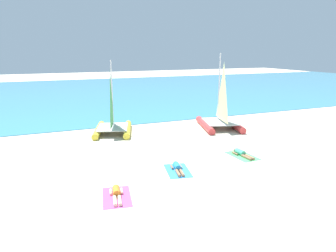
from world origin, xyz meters
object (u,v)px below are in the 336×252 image
object	(u,v)px
towel_left	(117,197)
sunbather_right	(242,153)
sailboat_yellow	(113,123)
sunbather_middle	(178,168)
towel_middle	(178,171)
sailboat_red	(220,117)
sunbather_left	(117,193)
towel_right	(242,156)

from	to	relation	value
towel_left	sunbather_right	size ratio (longest dim) A/B	1.21
sailboat_yellow	sunbather_middle	xyz separation A→B (m)	(1.37, -8.00, -0.61)
towel_left	towel_middle	xyz separation A→B (m)	(3.36, 1.60, 0.00)
towel_left	sunbather_right	distance (m)	7.87
sailboat_red	sunbather_left	world-z (taller)	sailboat_red
sunbather_middle	sailboat_yellow	bearing A→B (deg)	111.39
sailboat_red	sunbather_left	xyz separation A→B (m)	(-9.67, -8.07, -0.68)
sunbather_right	sailboat_yellow	bearing A→B (deg)	123.26
sunbather_right	towel_middle	bearing A→B (deg)	-173.98
sunbather_right	sunbather_middle	bearing A→B (deg)	-174.83
towel_left	sailboat_red	bearing A→B (deg)	40.03
sailboat_red	towel_left	distance (m)	12.67
towel_left	towel_right	distance (m)	7.85
sunbather_middle	towel_right	world-z (taller)	sunbather_middle
sunbather_middle	sunbather_right	world-z (taller)	same
sunbather_left	sunbather_middle	bearing A→B (deg)	35.52
sunbather_middle	sunbather_right	distance (m)	4.20
sunbather_left	towel_middle	world-z (taller)	sunbather_left
towel_left	sunbather_left	distance (m)	0.14
sunbather_left	towel_right	xyz separation A→B (m)	(7.51, 2.18, -0.13)
sailboat_red	sailboat_yellow	size ratio (longest dim) A/B	1.09
sailboat_yellow	towel_left	bearing A→B (deg)	-84.63
towel_left	sunbather_right	bearing A→B (deg)	17.06
towel_right	sailboat_yellow	bearing A→B (deg)	126.66
sailboat_yellow	towel_left	xyz separation A→B (m)	(-2.00, -9.66, -0.74)
sailboat_red	sailboat_yellow	bearing A→B (deg)	-175.94
towel_left	sunbather_middle	distance (m)	3.77
sailboat_yellow	sunbather_right	world-z (taller)	sailboat_yellow
sailboat_yellow	towel_left	size ratio (longest dim) A/B	2.63
towel_left	sunbather_left	xyz separation A→B (m)	(0.01, 0.07, 0.13)
sailboat_yellow	sunbather_middle	bearing A→B (deg)	-63.18
sunbather_right	towel_left	bearing A→B (deg)	-166.57
towel_left	towel_middle	world-z (taller)	same
towel_middle	sailboat_red	bearing A→B (deg)	45.94
sunbather_middle	sunbather_right	xyz separation A→B (m)	(4.15, 0.64, 0.00)
sailboat_yellow	towel_middle	world-z (taller)	sailboat_yellow
sunbather_middle	sunbather_right	size ratio (longest dim) A/B	1.00
sailboat_yellow	towel_left	distance (m)	9.90
sailboat_red	sunbather_left	size ratio (longest dim) A/B	3.49
sunbather_left	towel_middle	bearing A→B (deg)	34.69
sunbather_left	towel_right	bearing A→B (deg)	26.22
sunbather_left	sunbather_right	distance (m)	7.84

